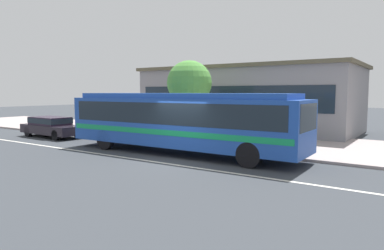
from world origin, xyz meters
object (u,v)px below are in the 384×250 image
object	(u,v)px
transit_bus	(180,119)
pedestrian_walking_along_curb	(258,128)
sedan_behind_bus	(51,126)
street_tree_near_stop	(189,83)
bus_stop_sign	(256,116)
pedestrian_waiting_near_sign	(257,129)

from	to	relation	value
transit_bus	pedestrian_walking_along_curb	bearing A→B (deg)	47.79
sedan_behind_bus	street_tree_near_stop	size ratio (longest dim) A/B	1.03
transit_bus	street_tree_near_stop	distance (m)	5.23
bus_stop_sign	sedan_behind_bus	bearing A→B (deg)	-174.06
transit_bus	bus_stop_sign	size ratio (longest dim) A/B	4.50
sedan_behind_bus	pedestrian_waiting_near_sign	distance (m)	13.31
transit_bus	pedestrian_walking_along_curb	world-z (taller)	transit_bus
sedan_behind_bus	pedestrian_waiting_near_sign	xyz separation A→B (m)	(13.07, 2.50, 0.35)
sedan_behind_bus	pedestrian_walking_along_curb	size ratio (longest dim) A/B	2.86
street_tree_near_stop	bus_stop_sign	bearing A→B (deg)	-25.40
bus_stop_sign	pedestrian_waiting_near_sign	bearing A→B (deg)	110.99
transit_bus	bus_stop_sign	distance (m)	3.50
pedestrian_walking_along_curb	bus_stop_sign	distance (m)	1.48
pedestrian_walking_along_curb	bus_stop_sign	bearing A→B (deg)	-70.99
pedestrian_waiting_near_sign	bus_stop_sign	distance (m)	1.39
pedestrian_waiting_near_sign	bus_stop_sign	bearing A→B (deg)	-69.01
sedan_behind_bus	bus_stop_sign	world-z (taller)	bus_stop_sign
sedan_behind_bus	pedestrian_waiting_near_sign	bearing A→B (deg)	10.84
pedestrian_waiting_near_sign	pedestrian_walking_along_curb	world-z (taller)	pedestrian_walking_along_curb
pedestrian_walking_along_curb	street_tree_near_stop	world-z (taller)	street_tree_near_stop
sedan_behind_bus	bus_stop_sign	xyz separation A→B (m)	(13.49, 1.40, 1.08)
pedestrian_walking_along_curb	transit_bus	bearing A→B (deg)	-132.21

